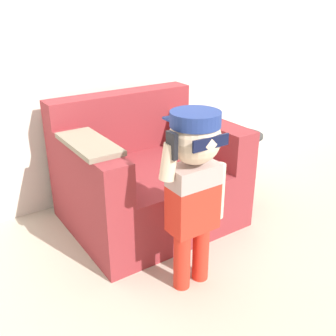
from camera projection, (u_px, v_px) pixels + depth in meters
The scene contains 5 objects.
ground_plane at pixel (147, 226), 2.82m from camera, with size 10.00×10.00×0.00m, color #BCB29E.
wall_back at pixel (94, 29), 2.81m from camera, with size 10.00×0.05×2.60m.
armchair at pixel (146, 177), 2.82m from camera, with size 1.14×0.96×0.88m.
person_child at pixel (194, 176), 2.01m from camera, with size 0.42×0.31×1.01m.
side_table at pixel (239, 159), 3.15m from camera, with size 0.34×0.34×0.53m.
Camera 1 is at (-1.23, -2.08, 1.52)m, focal length 42.00 mm.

